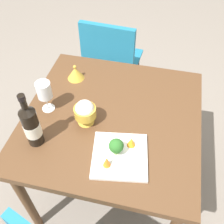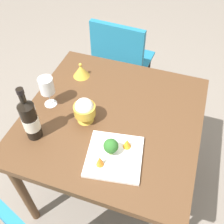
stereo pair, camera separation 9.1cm
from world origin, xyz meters
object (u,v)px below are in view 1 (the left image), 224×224
(chair_by_wall, at_px, (110,58))
(rice_bowl, at_px, (85,112))
(serving_plate, at_px, (120,156))
(broccoli_floret, at_px, (116,146))
(wine_bottle, at_px, (31,125))
(carrot_garnish_left, at_px, (131,142))
(wine_glass, at_px, (44,91))
(carrot_garnish_right, at_px, (107,162))
(rice_bowl_lid, at_px, (75,73))

(chair_by_wall, height_order, rice_bowl, rice_bowl)
(serving_plate, distance_m, broccoli_floret, 0.06)
(chair_by_wall, xyz_separation_m, wine_bottle, (0.98, -0.13, 0.32))
(chair_by_wall, distance_m, carrot_garnish_left, 1.00)
(wine_bottle, height_order, wine_glass, wine_bottle)
(serving_plate, bearing_deg, wine_glass, -115.77)
(rice_bowl, relative_size, carrot_garnish_right, 2.50)
(chair_by_wall, distance_m, rice_bowl_lid, 0.56)
(chair_by_wall, height_order, rice_bowl_lid, chair_by_wall)
(carrot_garnish_right, bearing_deg, wine_bottle, -99.63)
(rice_bowl, bearing_deg, rice_bowl_lid, -153.32)
(wine_glass, height_order, carrot_garnish_right, wine_glass)
(serving_plate, relative_size, carrot_garnish_left, 5.58)
(rice_bowl_lid, xyz_separation_m, serving_plate, (0.48, 0.37, -0.03))
(wine_bottle, relative_size, rice_bowl, 2.16)
(wine_glass, bearing_deg, carrot_garnish_left, 73.02)
(rice_bowl, height_order, carrot_garnish_left, rice_bowl)
(wine_bottle, relative_size, wine_glass, 1.71)
(carrot_garnish_left, bearing_deg, rice_bowl_lid, -135.47)
(broccoli_floret, bearing_deg, serving_plate, 64.96)
(chair_by_wall, distance_m, broccoli_floret, 1.04)
(broccoli_floret, bearing_deg, wine_bottle, -88.16)
(chair_by_wall, distance_m, rice_bowl, 0.86)
(wine_glass, bearing_deg, rice_bowl, 79.12)
(carrot_garnish_right, bearing_deg, wine_glass, -125.18)
(wine_glass, height_order, serving_plate, wine_glass)
(wine_glass, bearing_deg, chair_by_wall, 168.42)
(wine_glass, xyz_separation_m, serving_plate, (0.21, 0.44, -0.12))
(wine_glass, distance_m, broccoli_floret, 0.47)
(chair_by_wall, bearing_deg, carrot_garnish_left, -66.76)
(wine_bottle, bearing_deg, wine_glass, -172.89)
(broccoli_floret, relative_size, carrot_garnish_right, 1.51)
(wine_bottle, xyz_separation_m, wine_glass, (-0.21, -0.03, 0.01))
(serving_plate, distance_m, carrot_garnish_right, 0.09)
(wine_glass, bearing_deg, carrot_garnish_right, 54.82)
(carrot_garnish_left, bearing_deg, wine_glass, -106.98)
(rice_bowl_lid, bearing_deg, carrot_garnish_right, 30.75)
(wine_bottle, bearing_deg, chair_by_wall, 172.41)
(wine_bottle, distance_m, rice_bowl_lid, 0.49)
(broccoli_floret, bearing_deg, carrot_garnish_right, -18.75)
(wine_bottle, height_order, serving_plate, wine_bottle)
(rice_bowl, bearing_deg, serving_plate, 51.76)
(wine_glass, xyz_separation_m, carrot_garnish_left, (0.15, 0.48, -0.09))
(serving_plate, bearing_deg, rice_bowl_lid, -142.46)
(wine_bottle, height_order, rice_bowl, wine_bottle)
(rice_bowl_lid, bearing_deg, serving_plate, 37.54)
(wine_bottle, bearing_deg, rice_bowl, 130.98)
(rice_bowl, xyz_separation_m, serving_plate, (0.17, 0.21, -0.07))
(wine_glass, height_order, rice_bowl_lid, wine_glass)
(wine_glass, relative_size, rice_bowl_lid, 1.79)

